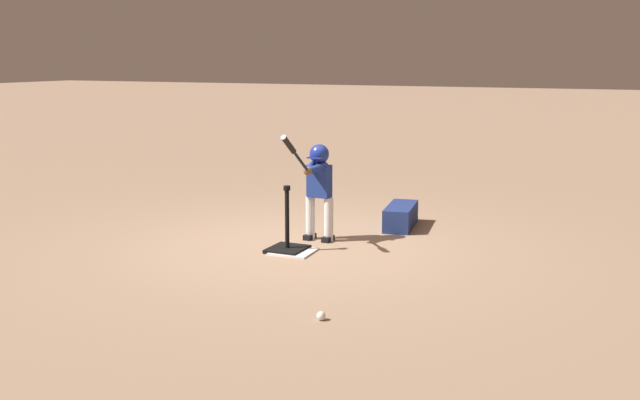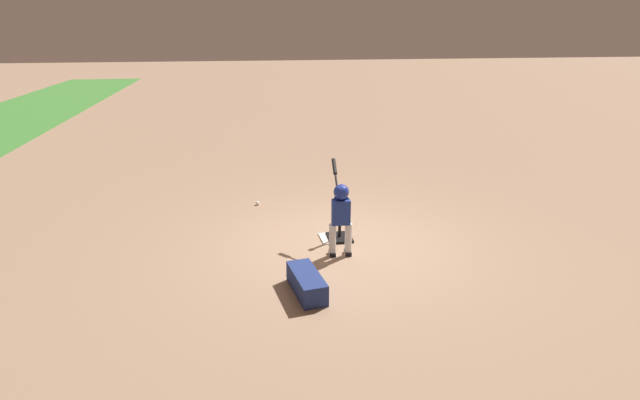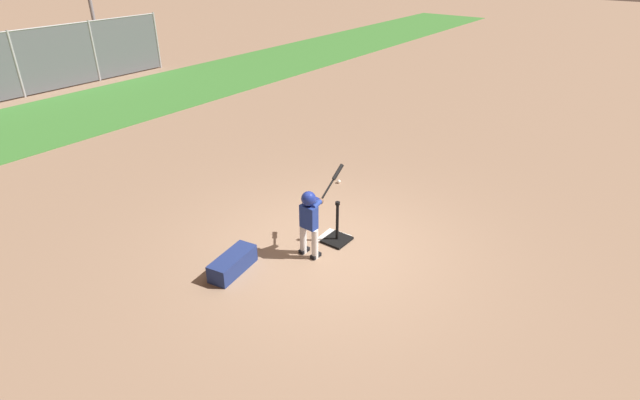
% 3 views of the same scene
% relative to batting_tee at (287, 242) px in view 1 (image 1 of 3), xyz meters
% --- Properties ---
extents(ground_plane, '(90.00, 90.00, 0.00)m').
position_rel_batting_tee_xyz_m(ground_plane, '(-0.25, -0.01, -0.10)').
color(ground_plane, '#93755B').
extents(home_plate, '(0.46, 0.46, 0.02)m').
position_rel_batting_tee_xyz_m(home_plate, '(0.03, 0.09, -0.09)').
color(home_plate, white).
rests_on(home_plate, ground_plane).
extents(batting_tee, '(0.43, 0.39, 0.73)m').
position_rel_batting_tee_xyz_m(batting_tee, '(0.00, 0.00, 0.00)').
color(batting_tee, black).
rests_on(batting_tee, ground_plane).
extents(batter_child, '(0.96, 0.35, 1.31)m').
position_rel_batting_tee_xyz_m(batter_child, '(-0.57, 0.11, 0.61)').
color(batter_child, silver).
rests_on(batter_child, ground_plane).
extents(baseball, '(0.07, 0.07, 0.07)m').
position_rel_batting_tee_xyz_m(baseball, '(1.85, 1.25, -0.07)').
color(baseball, white).
rests_on(baseball, ground_plane).
extents(equipment_bag, '(0.88, 0.45, 0.28)m').
position_rel_batting_tee_xyz_m(equipment_bag, '(-1.64, 0.76, 0.04)').
color(equipment_bag, navy).
rests_on(equipment_bag, ground_plane).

